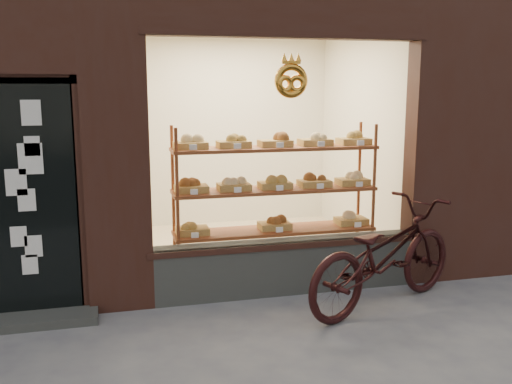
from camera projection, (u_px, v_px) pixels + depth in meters
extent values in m
cube|color=#343835|center=(286.00, 266.00, 5.86)|extent=(2.70, 0.25, 0.55)
cube|color=black|center=(25.00, 201.00, 5.05)|extent=(0.90, 0.04, 2.15)
cube|color=#343835|center=(32.00, 320.00, 5.09)|extent=(1.15, 0.35, 0.08)
torus|color=orange|center=(291.00, 81.00, 5.42)|extent=(0.33, 0.07, 0.33)
cube|color=brown|center=(274.00, 274.00, 6.31)|extent=(2.20, 0.45, 0.04)
cube|color=brown|center=(275.00, 230.00, 6.22)|extent=(2.20, 0.45, 0.03)
cube|color=brown|center=(275.00, 190.00, 6.13)|extent=(2.20, 0.45, 0.04)
cube|color=brown|center=(275.00, 148.00, 6.05)|extent=(2.20, 0.45, 0.04)
cylinder|color=brown|center=(178.00, 213.00, 5.71)|extent=(0.04, 0.04, 1.70)
cylinder|color=brown|center=(373.00, 202.00, 6.24)|extent=(0.04, 0.04, 1.70)
cylinder|color=brown|center=(173.00, 205.00, 6.09)|extent=(0.04, 0.04, 1.70)
cylinder|color=brown|center=(358.00, 195.00, 6.61)|extent=(0.04, 0.04, 1.70)
cube|color=olive|center=(192.00, 231.00, 5.99)|extent=(0.34, 0.24, 0.07)
sphere|color=olive|center=(192.00, 223.00, 5.97)|extent=(0.11, 0.11, 0.11)
cube|color=white|center=(195.00, 235.00, 5.81)|extent=(0.07, 0.01, 0.05)
cube|color=olive|center=(275.00, 226.00, 6.21)|extent=(0.34, 0.24, 0.07)
sphere|color=#4E2E1B|center=(275.00, 218.00, 6.19)|extent=(0.11, 0.11, 0.11)
cube|color=white|center=(279.00, 230.00, 6.03)|extent=(0.07, 0.01, 0.05)
cube|color=olive|center=(351.00, 221.00, 6.43)|extent=(0.34, 0.24, 0.07)
sphere|color=#C3B188|center=(351.00, 214.00, 6.41)|extent=(0.11, 0.11, 0.11)
cube|color=white|center=(358.00, 225.00, 6.25)|extent=(0.08, 0.01, 0.05)
cube|color=olive|center=(191.00, 189.00, 5.90)|extent=(0.34, 0.24, 0.07)
sphere|color=#4E2E1B|center=(191.00, 181.00, 5.89)|extent=(0.11, 0.11, 0.11)
cube|color=white|center=(194.00, 192.00, 5.73)|extent=(0.07, 0.01, 0.06)
cube|color=olive|center=(234.00, 187.00, 6.01)|extent=(0.34, 0.24, 0.07)
sphere|color=#C3B188|center=(234.00, 179.00, 6.00)|extent=(0.11, 0.11, 0.11)
cube|color=white|center=(238.00, 190.00, 5.84)|extent=(0.07, 0.01, 0.06)
cube|color=olive|center=(275.00, 185.00, 6.12)|extent=(0.34, 0.24, 0.07)
sphere|color=olive|center=(275.00, 177.00, 6.11)|extent=(0.11, 0.11, 0.11)
cube|color=white|center=(280.00, 188.00, 5.95)|extent=(0.07, 0.01, 0.06)
cube|color=olive|center=(314.00, 183.00, 6.23)|extent=(0.34, 0.24, 0.07)
sphere|color=#4E2E1B|center=(314.00, 176.00, 6.22)|extent=(0.11, 0.11, 0.11)
cube|color=white|center=(320.00, 186.00, 6.06)|extent=(0.07, 0.01, 0.06)
cube|color=olive|center=(352.00, 182.00, 6.34)|extent=(0.34, 0.24, 0.07)
sphere|color=#C3B188|center=(353.00, 174.00, 6.33)|extent=(0.11, 0.11, 0.11)
cube|color=white|center=(359.00, 184.00, 6.17)|extent=(0.08, 0.01, 0.06)
cube|color=olive|center=(191.00, 145.00, 5.82)|extent=(0.34, 0.24, 0.07)
sphere|color=#C3B188|center=(190.00, 137.00, 5.81)|extent=(0.11, 0.11, 0.11)
cube|color=white|center=(193.00, 147.00, 5.64)|extent=(0.07, 0.01, 0.06)
cube|color=olive|center=(234.00, 144.00, 5.93)|extent=(0.34, 0.24, 0.07)
sphere|color=olive|center=(234.00, 136.00, 5.92)|extent=(0.11, 0.11, 0.11)
cube|color=white|center=(237.00, 146.00, 5.75)|extent=(0.07, 0.01, 0.06)
cube|color=olive|center=(275.00, 143.00, 6.04)|extent=(0.34, 0.24, 0.07)
sphere|color=#4E2E1B|center=(275.00, 135.00, 6.03)|extent=(0.11, 0.11, 0.11)
cube|color=white|center=(280.00, 145.00, 5.86)|extent=(0.07, 0.01, 0.06)
cube|color=olive|center=(315.00, 142.00, 6.15)|extent=(0.34, 0.24, 0.07)
sphere|color=#C3B188|center=(315.00, 134.00, 6.14)|extent=(0.11, 0.11, 0.11)
cube|color=white|center=(321.00, 144.00, 5.97)|extent=(0.07, 0.01, 0.06)
cube|color=olive|center=(354.00, 141.00, 6.26)|extent=(0.34, 0.24, 0.07)
sphere|color=olive|center=(354.00, 134.00, 6.25)|extent=(0.11, 0.11, 0.11)
cube|color=white|center=(361.00, 143.00, 6.08)|extent=(0.08, 0.01, 0.06)
imported|color=black|center=(384.00, 255.00, 5.43)|extent=(2.08, 1.42, 1.03)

